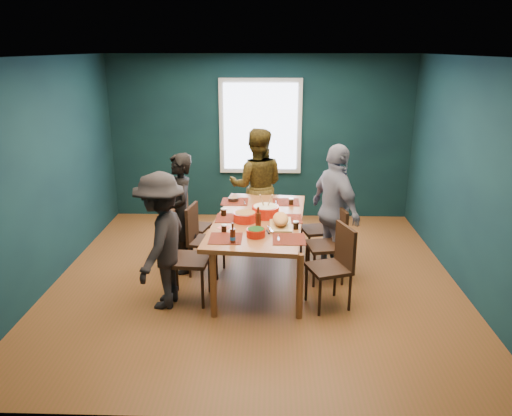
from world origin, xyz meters
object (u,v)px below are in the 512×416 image
(dining_table, at_px, (259,224))
(person_near_left, at_px, (161,241))
(person_right, at_px, (335,211))
(chair_right_near, at_px, (336,260))
(person_far_left, at_px, (181,213))
(chair_left_far, at_px, (189,221))
(chair_right_mid, at_px, (332,239))
(chair_right_far, at_px, (324,223))
(bowl_dumpling, at_px, (265,211))
(chair_left_near, at_px, (179,251))
(cutting_board, at_px, (281,220))
(person_back, at_px, (257,186))
(bowl_salad, at_px, (245,216))
(chair_left_mid, at_px, (200,234))
(bowl_herbs, at_px, (256,232))

(dining_table, height_order, person_near_left, person_near_left)
(person_right, relative_size, person_near_left, 1.09)
(chair_right_near, height_order, person_far_left, person_far_left)
(chair_left_far, bearing_deg, chair_right_mid, -8.94)
(chair_right_far, xyz_separation_m, person_near_left, (-1.92, -1.33, 0.24))
(dining_table, distance_m, person_near_left, 1.27)
(dining_table, relative_size, bowl_dumpling, 6.52)
(chair_left_far, relative_size, chair_right_mid, 0.91)
(chair_right_mid, bearing_deg, chair_right_near, -103.38)
(chair_right_near, bearing_deg, chair_left_near, 157.79)
(cutting_board, bearing_deg, chair_left_far, 141.55)
(person_back, relative_size, person_near_left, 1.10)
(person_far_left, bearing_deg, bowl_dumpling, 62.98)
(person_right, xyz_separation_m, bowl_salad, (-1.12, -0.31, 0.02))
(chair_left_mid, relative_size, chair_right_far, 1.00)
(chair_right_near, relative_size, person_back, 0.55)
(person_back, bearing_deg, person_right, 133.89)
(chair_right_mid, xyz_separation_m, chair_right_near, (-0.03, -0.65, 0.00))
(dining_table, height_order, chair_right_far, chair_right_far)
(person_right, bearing_deg, chair_left_far, 49.66)
(chair_left_near, xyz_separation_m, person_back, (0.82, 1.88, 0.25))
(chair_right_far, bearing_deg, bowl_herbs, -139.75)
(chair_left_mid, bearing_deg, cutting_board, -10.80)
(chair_left_near, relative_size, cutting_board, 1.63)
(person_back, distance_m, person_right, 1.50)
(chair_right_near, bearing_deg, chair_right_mid, 67.59)
(chair_right_near, height_order, cutting_board, chair_right_near)
(bowl_salad, bearing_deg, chair_left_near, -146.82)
(chair_right_near, distance_m, person_far_left, 2.09)
(person_near_left, distance_m, bowl_salad, 1.08)
(person_far_left, distance_m, person_near_left, 0.93)
(person_far_left, relative_size, person_back, 0.91)
(chair_right_mid, relative_size, cutting_board, 1.49)
(dining_table, distance_m, chair_left_far, 1.26)
(chair_left_mid, height_order, bowl_herbs, chair_left_mid)
(person_right, bearing_deg, bowl_salad, 80.52)
(person_far_left, height_order, cutting_board, person_far_left)
(chair_left_near, xyz_separation_m, chair_right_near, (1.76, -0.07, -0.05))
(person_right, xyz_separation_m, person_near_left, (-2.01, -0.91, -0.07))
(person_back, distance_m, bowl_salad, 1.41)
(chair_left_far, distance_m, bowl_dumpling, 1.32)
(bowl_herbs, bearing_deg, dining_table, 88.32)
(chair_left_far, xyz_separation_m, bowl_salad, (0.83, -0.85, 0.36))
(dining_table, bearing_deg, person_right, 17.24)
(person_back, xyz_separation_m, person_right, (1.02, -1.10, -0.01))
(person_back, bearing_deg, cutting_board, 103.04)
(bowl_salad, relative_size, cutting_board, 0.44)
(chair_right_far, height_order, chair_right_near, chair_right_near)
(chair_right_near, xyz_separation_m, person_far_left, (-1.88, 0.87, 0.23))
(chair_right_far, relative_size, person_back, 0.53)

